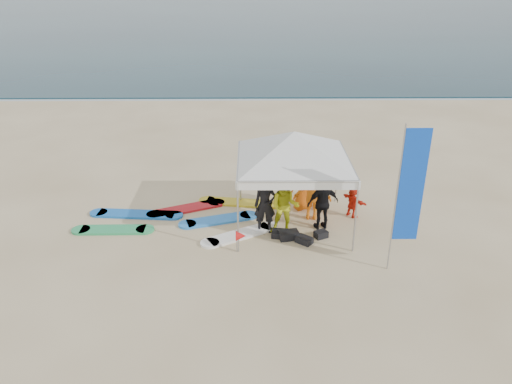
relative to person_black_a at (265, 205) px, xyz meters
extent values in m
plane|color=beige|center=(0.19, -2.45, -0.86)|extent=(120.00, 120.00, 0.00)
cube|color=#0C2633|center=(0.19, 57.55, -0.82)|extent=(160.00, 84.00, 0.08)
cube|color=silver|center=(0.19, 15.75, -0.86)|extent=(160.00, 1.20, 0.01)
imported|color=black|center=(0.00, 0.00, 0.00)|extent=(0.63, 0.41, 1.72)
imported|color=gold|center=(0.56, -0.10, -0.01)|extent=(0.91, 0.75, 1.71)
imported|color=orange|center=(1.46, 0.82, 0.04)|extent=(1.24, 0.82, 1.80)
imported|color=black|center=(1.69, 0.19, -0.04)|extent=(1.04, 0.66, 1.65)
imported|color=#CA5B11|center=(1.24, 1.46, -0.01)|extent=(0.99, 0.86, 1.70)
imported|color=red|center=(2.72, 0.93, -0.36)|extent=(0.78, 0.94, 1.01)
cylinder|color=#A5A5A8|center=(-0.75, 2.01, 0.18)|extent=(0.05, 0.05, 2.08)
cylinder|color=#A5A5A8|center=(2.38, 2.01, 0.18)|extent=(0.05, 0.05, 2.08)
cylinder|color=#A5A5A8|center=(-0.75, -1.12, 0.18)|extent=(0.05, 0.05, 2.08)
cylinder|color=#A5A5A8|center=(2.38, -1.12, 0.18)|extent=(0.05, 0.05, 2.08)
cube|color=white|center=(0.81, -1.12, 1.10)|extent=(3.23, 0.02, 0.24)
cube|color=white|center=(0.81, 2.01, 1.10)|extent=(3.23, 0.02, 0.24)
cube|color=white|center=(-0.75, 0.44, 1.10)|extent=(0.02, 3.23, 0.24)
cube|color=white|center=(2.38, 0.44, 1.10)|extent=(0.02, 3.23, 0.24)
pyramid|color=white|center=(0.81, 0.44, 2.06)|extent=(4.42, 4.42, 0.83)
cylinder|color=#A5A5A8|center=(3.11, -2.01, 1.09)|extent=(0.04, 0.04, 3.89)
cube|color=blue|center=(3.43, -2.01, 1.47)|extent=(0.61, 0.03, 2.89)
cylinder|color=#A5A5A8|center=(-0.80, -1.14, -0.56)|extent=(0.02, 0.02, 0.60)
cone|color=red|center=(-0.68, -1.14, -0.36)|extent=(0.28, 0.28, 0.28)
cube|color=black|center=(0.67, -0.43, -0.75)|extent=(0.62, 0.47, 0.22)
cube|color=black|center=(1.09, -0.68, -0.77)|extent=(0.55, 0.52, 0.18)
cube|color=black|center=(0.44, -0.30, -0.78)|extent=(0.55, 0.47, 0.16)
cube|color=black|center=(1.60, -0.38, -0.76)|extent=(0.44, 0.39, 0.20)
cube|color=blue|center=(-4.00, 1.05, -0.83)|extent=(2.44, 0.74, 0.07)
cube|color=red|center=(-2.47, 1.43, -0.83)|extent=(2.08, 1.31, 0.07)
cube|color=#2A80E3|center=(-1.40, 0.65, -0.83)|extent=(2.00, 1.09, 0.07)
cube|color=gold|center=(-0.79, 1.85, -0.83)|extent=(2.22, 0.87, 0.07)
cube|color=white|center=(-0.72, -0.26, -0.83)|extent=(1.96, 1.44, 0.07)
cube|color=#2BA15E|center=(-4.47, 0.06, -0.83)|extent=(1.89, 0.55, 0.07)
camera|label=1|loc=(-0.38, -12.82, 6.35)|focal=35.00mm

